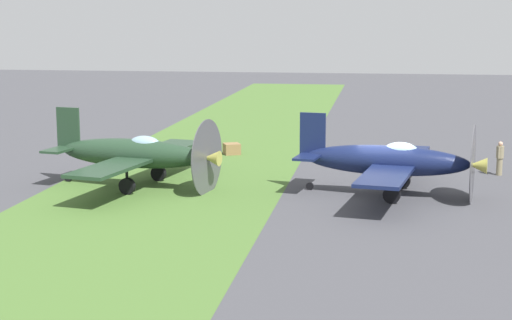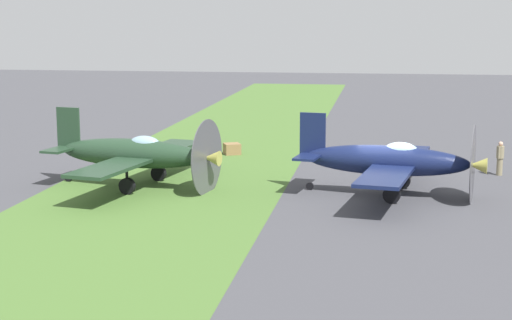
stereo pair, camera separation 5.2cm
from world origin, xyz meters
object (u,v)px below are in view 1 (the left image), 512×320
(airplane_lead, at_px, (390,161))
(ground_crew_mechanic, at_px, (500,157))
(supply_crate, at_px, (232,149))
(airplane_wingman, at_px, (136,154))

(airplane_lead, xyz_separation_m, ground_crew_mechanic, (-5.60, 5.56, -0.67))
(ground_crew_mechanic, height_order, supply_crate, ground_crew_mechanic)
(airplane_lead, xyz_separation_m, supply_crate, (-9.76, -9.01, -1.26))
(airplane_wingman, relative_size, ground_crew_mechanic, 6.22)
(ground_crew_mechanic, bearing_deg, airplane_lead, -21.68)
(airplane_lead, relative_size, airplane_wingman, 0.99)
(supply_crate, bearing_deg, airplane_lead, 42.71)
(airplane_lead, distance_m, supply_crate, 13.34)
(airplane_lead, distance_m, ground_crew_mechanic, 7.92)
(supply_crate, bearing_deg, ground_crew_mechanic, 74.09)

